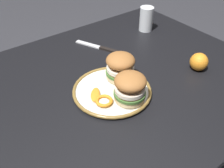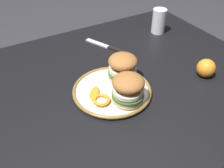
% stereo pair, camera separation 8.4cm
% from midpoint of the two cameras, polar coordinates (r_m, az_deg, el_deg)
% --- Properties ---
extents(dining_table, '(1.30, 0.95, 0.76)m').
position_cam_midpoint_polar(dining_table, '(1.01, 1.58, -4.15)').
color(dining_table, black).
rests_on(dining_table, ground).
extents(dinner_plate, '(0.29, 0.29, 0.02)m').
position_cam_midpoint_polar(dinner_plate, '(0.90, 2.70, -1.63)').
color(dinner_plate, silver).
rests_on(dinner_plate, dining_table).
extents(sandwich_half_left, '(0.14, 0.14, 0.10)m').
position_cam_midpoint_polar(sandwich_half_left, '(0.92, 5.14, 3.93)').
color(sandwich_half_left, beige).
rests_on(sandwich_half_left, dinner_plate).
extents(sandwich_half_right, '(0.14, 0.14, 0.10)m').
position_cam_midpoint_polar(sandwich_half_right, '(0.82, 6.67, -1.07)').
color(sandwich_half_right, beige).
rests_on(sandwich_half_right, dinner_plate).
extents(orange_peel_curled, '(0.08, 0.08, 0.01)m').
position_cam_midpoint_polar(orange_peel_curled, '(0.84, 0.46, -3.86)').
color(orange_peel_curled, orange).
rests_on(orange_peel_curled, dinner_plate).
extents(orange_peel_strip_long, '(0.07, 0.08, 0.01)m').
position_cam_midpoint_polar(orange_peel_strip_long, '(0.87, -1.34, -2.22)').
color(orange_peel_strip_long, orange).
rests_on(orange_peel_strip_long, dinner_plate).
extents(drinking_glass, '(0.07, 0.07, 0.12)m').
position_cam_midpoint_polar(drinking_glass, '(1.31, 12.61, 13.62)').
color(drinking_glass, white).
rests_on(drinking_glass, dining_table).
extents(whole_orange, '(0.07, 0.07, 0.07)m').
position_cam_midpoint_polar(whole_orange, '(1.04, 23.09, 3.32)').
color(whole_orange, orange).
rests_on(whole_orange, dining_table).
extents(table_knife, '(0.11, 0.21, 0.01)m').
position_cam_midpoint_polar(table_knife, '(1.16, 1.12, 8.48)').
color(table_knife, silver).
rests_on(table_knife, dining_table).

